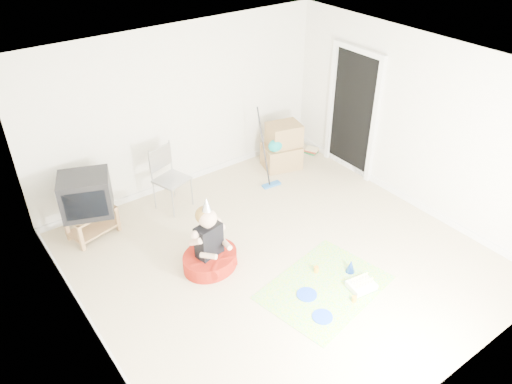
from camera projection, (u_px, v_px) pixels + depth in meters
ground at (279, 258)px, 6.74m from camera, size 5.00×5.00×0.00m
doorway_recess at (353, 114)px, 8.22m from camera, size 0.02×0.90×2.05m
tv_stand at (92, 221)px, 7.03m from camera, size 0.73×0.54×0.41m
crt_tv at (86, 195)px, 6.79m from camera, size 0.82×0.76×0.57m
folding_chair at (172, 180)px, 7.50m from camera, size 0.56×0.55×1.00m
cardboard_boxes at (282, 147)px, 8.61m from camera, size 0.73×0.63×0.79m
floor_mop at (272, 172)px, 8.14m from camera, size 0.33×0.42×1.27m
book_pile at (311, 150)px, 9.22m from camera, size 0.25×0.28×0.08m
seated_woman at (210, 252)px, 6.48m from camera, size 0.88×0.88×1.09m
party_mat at (325, 287)px, 6.27m from camera, size 1.73×1.39×0.01m
birthday_cake at (361, 286)px, 6.23m from camera, size 0.36×0.30×0.15m
blue_plate_near at (307, 294)px, 6.15m from camera, size 0.35×0.35×0.01m
blue_plate_far at (322, 317)px, 5.85m from camera, size 0.31×0.31×0.01m
orange_cup_near at (316, 269)px, 6.49m from camera, size 0.08×0.08×0.08m
orange_cup_far at (354, 299)px, 6.05m from camera, size 0.06×0.06×0.07m
blue_party_hat at (351, 266)px, 6.46m from camera, size 0.15×0.15×0.18m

